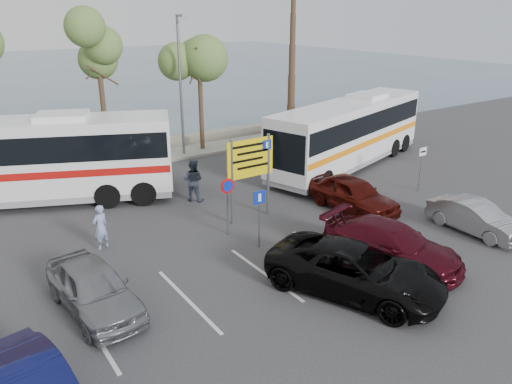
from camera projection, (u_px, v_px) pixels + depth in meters
ground at (276, 253)px, 18.31m from camera, size 120.00×120.00×0.00m
kerb_strip at (135, 161)px, 29.17m from camera, size 44.00×2.40×0.15m
seawall at (122, 150)px, 30.64m from camera, size 48.00×0.80×0.60m
sea at (4, 77)px, 64.95m from camera, size 140.00×140.00×0.00m
tree_mid at (97, 45)px, 26.10m from camera, size 3.20×3.20×8.00m
tree_right at (199, 50)px, 29.42m from camera, size 3.20×3.20×7.40m
street_lamp_right at (181, 79)px, 28.80m from camera, size 0.45×1.15×8.01m
direction_sign at (250, 164)px, 20.48m from camera, size 2.20×0.12×3.60m
sign_no_stop at (228, 197)px, 19.30m from camera, size 0.60×0.08×2.35m
sign_parking at (259, 211)px, 18.31m from camera, size 0.50×0.07×2.25m
sign_taxi at (421, 163)px, 24.12m from camera, size 0.50×0.07×2.20m
lane_markings at (266, 273)px, 16.93m from camera, size 12.02×4.20×0.01m
coach_bus_left at (22, 163)px, 22.40m from camera, size 13.26×7.78×4.12m
coach_bus_right at (349, 135)px, 27.88m from camera, size 12.67×6.15×3.88m
car_silver_a at (94, 288)px, 14.63m from camera, size 2.10×4.46×1.48m
car_maroon at (392, 244)px, 17.36m from camera, size 3.23×5.37×1.46m
car_red at (353, 194)px, 21.99m from camera, size 1.98×4.54×1.52m
suv_black at (355, 270)px, 15.58m from camera, size 4.60×6.12×1.55m
car_silver_b at (475, 217)px, 19.85m from camera, size 1.41×3.90×1.28m
pedestrian_near at (101, 227)px, 18.41m from camera, size 0.73×0.60×1.73m
pedestrian_far at (193, 180)px, 23.02m from camera, size 1.20×1.22×1.98m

